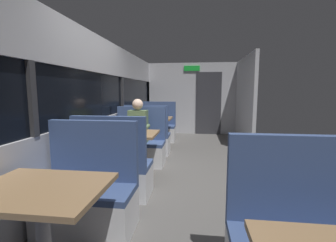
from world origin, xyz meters
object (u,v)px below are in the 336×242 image
at_px(dining_table_mid_window, 129,139).
at_px(bench_far_window_facing_end, 148,139).
at_px(dining_table_near_window, 41,200).
at_px(bench_mid_window_facing_entry, 140,147).
at_px(bench_mid_window_facing_end, 114,172).
at_px(seated_passenger, 139,137).
at_px(bench_far_window_facing_entry, 158,129).
at_px(bench_near_window_facing_entry, 88,198).
at_px(dining_table_far_window, 154,121).

xyz_separation_m(dining_table_mid_window, bench_far_window_facing_end, (0.00, 1.45, -0.31)).
bearing_deg(dining_table_near_window, dining_table_mid_window, 90.00).
relative_size(bench_mid_window_facing_entry, bench_far_window_facing_end, 1.00).
distance_m(dining_table_mid_window, bench_mid_window_facing_end, 0.77).
height_order(bench_mid_window_facing_entry, seated_passenger, seated_passenger).
relative_size(dining_table_near_window, bench_far_window_facing_entry, 0.82).
xyz_separation_m(bench_mid_window_facing_end, bench_far_window_facing_entry, (0.00, 3.55, 0.00)).
distance_m(bench_near_window_facing_entry, dining_table_far_window, 3.62).
bearing_deg(bench_near_window_facing_entry, bench_mid_window_facing_end, 90.00).
height_order(dining_table_near_window, dining_table_mid_window, same).
distance_m(bench_mid_window_facing_entry, bench_far_window_facing_entry, 2.15).
bearing_deg(bench_mid_window_facing_entry, seated_passenger, -90.00).
height_order(bench_mid_window_facing_end, bench_mid_window_facing_entry, same).
height_order(dining_table_mid_window, bench_far_window_facing_entry, bench_far_window_facing_entry).
bearing_deg(bench_mid_window_facing_end, bench_far_window_facing_entry, 90.00).
relative_size(bench_mid_window_facing_end, bench_mid_window_facing_entry, 1.00).
relative_size(dining_table_near_window, bench_far_window_facing_end, 0.82).
height_order(bench_near_window_facing_entry, dining_table_mid_window, bench_near_window_facing_entry).
height_order(bench_near_window_facing_entry, seated_passenger, seated_passenger).
height_order(bench_mid_window_facing_entry, dining_table_far_window, bench_mid_window_facing_entry).
bearing_deg(bench_near_window_facing_entry, bench_far_window_facing_end, 90.00).
distance_m(dining_table_near_window, bench_near_window_facing_entry, 0.77).
xyz_separation_m(dining_table_far_window, bench_far_window_facing_entry, (0.00, 0.70, -0.31)).
bearing_deg(dining_table_near_window, dining_table_far_window, 90.00).
height_order(dining_table_near_window, bench_mid_window_facing_entry, bench_mid_window_facing_entry).
xyz_separation_m(dining_table_near_window, seated_passenger, (0.00, 2.78, -0.10)).
bearing_deg(seated_passenger, bench_far_window_facing_entry, 90.00).
distance_m(bench_mid_window_facing_entry, seated_passenger, 0.22).
height_order(bench_near_window_facing_entry, bench_far_window_facing_end, same).
height_order(bench_mid_window_facing_end, dining_table_far_window, bench_mid_window_facing_end).
xyz_separation_m(dining_table_mid_window, bench_far_window_facing_entry, (0.00, 2.85, -0.31)).
relative_size(dining_table_far_window, seated_passenger, 0.71).
distance_m(bench_far_window_facing_entry, seated_passenger, 2.24).
xyz_separation_m(bench_near_window_facing_entry, bench_mid_window_facing_end, (0.00, 0.76, 0.00)).
bearing_deg(bench_near_window_facing_entry, bench_mid_window_facing_entry, 90.00).
bearing_deg(dining_table_mid_window, bench_far_window_facing_entry, 90.00).
height_order(dining_table_near_window, bench_far_window_facing_entry, bench_far_window_facing_entry).
xyz_separation_m(bench_near_window_facing_entry, dining_table_mid_window, (0.00, 1.45, 0.31)).
distance_m(dining_table_near_window, bench_far_window_facing_entry, 5.02).
xyz_separation_m(bench_near_window_facing_entry, seated_passenger, (0.00, 2.08, 0.21)).
relative_size(dining_table_near_window, dining_table_mid_window, 1.00).
height_order(bench_far_window_facing_end, seated_passenger, seated_passenger).
bearing_deg(bench_far_window_facing_entry, bench_mid_window_facing_entry, -90.00).
xyz_separation_m(bench_mid_window_facing_end, bench_far_window_facing_end, (0.00, 2.15, 0.00)).
bearing_deg(dining_table_near_window, bench_mid_window_facing_entry, 90.00).
distance_m(bench_far_window_facing_end, seated_passenger, 0.85).
distance_m(dining_table_near_window, bench_mid_window_facing_end, 1.49).
bearing_deg(bench_mid_window_facing_entry, dining_table_mid_window, -90.00).
bearing_deg(dining_table_far_window, bench_near_window_facing_entry, -90.00).
bearing_deg(bench_far_window_facing_end, bench_mid_window_facing_end, -90.00).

